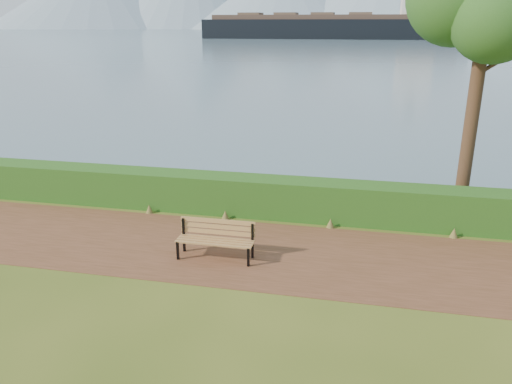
# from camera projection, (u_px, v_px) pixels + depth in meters

# --- Properties ---
(ground) EXTENTS (140.00, 140.00, 0.00)m
(ground) POSITION_uv_depth(u_px,v_px,m) (249.00, 258.00, 10.81)
(ground) COLOR #3F5217
(ground) RESTS_ON ground
(path) EXTENTS (40.00, 3.40, 0.01)m
(path) POSITION_uv_depth(u_px,v_px,m) (252.00, 252.00, 11.08)
(path) COLOR #52331C
(path) RESTS_ON ground
(hedge) EXTENTS (32.00, 0.85, 1.00)m
(hedge) POSITION_uv_depth(u_px,v_px,m) (271.00, 197.00, 13.05)
(hedge) COLOR #1A4313
(hedge) RESTS_ON ground
(water) EXTENTS (700.00, 510.00, 0.00)m
(water) POSITION_uv_depth(u_px,v_px,m) (363.00, 32.00, 251.44)
(water) COLOR #496275
(water) RESTS_ON ground
(bench) EXTENTS (1.66, 0.49, 0.83)m
(bench) POSITION_uv_depth(u_px,v_px,m) (216.00, 237.00, 10.69)
(bench) COLOR black
(bench) RESTS_ON ground
(cargo_ship) EXTENTS (78.35, 12.59, 23.77)m
(cargo_ship) POSITION_uv_depth(u_px,v_px,m) (341.00, 27.00, 150.61)
(cargo_ship) COLOR black
(cargo_ship) RESTS_ON ground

